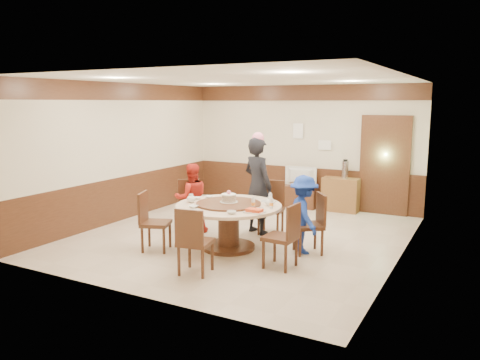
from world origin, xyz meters
The scene contains 31 objects.
room centered at (0.01, 0.01, 1.08)m, with size 6.00×6.04×2.84m.
banquet_table centered at (0.15, -0.77, 0.53)m, with size 1.75×1.75×0.78m.
chair_0 centered at (1.41, -0.35, 0.30)m, with size 0.62×0.62×0.97m.
chair_1 centered at (0.38, 0.42, 0.30)m, with size 0.50×0.51×0.97m.
chair_2 centered at (-1.00, -0.19, 0.30)m, with size 0.62×0.62×0.97m.
chair_3 centered at (-0.88, -1.41, 0.30)m, with size 0.57×0.57×0.97m.
chair_4 centered at (0.30, -2.00, 0.30)m, with size 0.51×0.52×0.97m.
chair_5 centered at (1.28, -1.19, 0.30)m, with size 0.47×0.46×0.97m.
person_standing centered at (0.15, 0.31, 0.89)m, with size 0.65×0.43×1.79m, color black.
person_red centered at (-0.96, -0.21, 0.65)m, with size 0.63×0.49×1.30m, color red.
person_blue centered at (1.32, -0.39, 0.63)m, with size 0.82×0.47×1.27m, color #18349A.
birthday_cake centered at (0.13, -0.72, 0.85)m, with size 0.30×0.30×0.20m.
teapot_left centered at (-0.48, -0.93, 0.81)m, with size 0.17×0.15×0.13m, color white.
teapot_right centered at (0.78, -0.54, 0.81)m, with size 0.17×0.15×0.13m, color white.
bowl_0 centered at (-0.43, -0.45, 0.77)m, with size 0.13×0.13×0.03m, color white.
bowl_1 centered at (0.51, -1.32, 0.77)m, with size 0.14×0.14×0.05m, color white.
bowl_2 centered at (-0.23, -1.24, 0.77)m, with size 0.15×0.15×0.04m, color white.
bowl_3 centered at (0.79, -0.93, 0.77)m, with size 0.13×0.13×0.04m, color white.
bowl_4 centered at (-0.54, -0.66, 0.77)m, with size 0.14×0.14×0.03m, color white.
saucer_near centered at (-0.10, -1.42, 0.76)m, with size 0.18×0.18×0.01m, color white.
saucer_far centered at (0.60, -0.27, 0.76)m, with size 0.18×0.18×0.01m, color white.
shrimp_platter centered at (0.78, -1.09, 0.78)m, with size 0.30×0.20×0.06m.
bottle_0 centered at (0.62, -0.82, 0.83)m, with size 0.06×0.06×0.16m, color silver.
bottle_1 centered at (0.89, -0.71, 0.83)m, with size 0.06×0.06×0.16m, color silver.
bottle_2 centered at (0.71, -0.35, 0.83)m, with size 0.06×0.06×0.16m, color silver.
tv_stand centered at (0.04, 2.75, 0.25)m, with size 0.85×0.45×0.50m, color #462616.
television centered at (0.04, 2.75, 0.72)m, with size 0.76×0.10×0.44m, color gray.
side_cabinet centered at (1.02, 2.78, 0.38)m, with size 0.80×0.40×0.75m, color brown.
thermos centered at (1.09, 2.78, 0.94)m, with size 0.15×0.15×0.38m, color silver.
notice_left centered at (-0.10, 2.96, 1.75)m, with size 0.25×0.00×0.35m, color white.
notice_right centered at (0.55, 2.96, 1.45)m, with size 0.30×0.00×0.22m, color white.
Camera 1 is at (3.86, -7.30, 2.41)m, focal length 35.00 mm.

